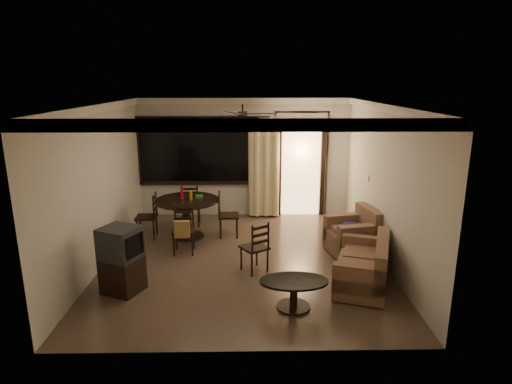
{
  "coord_description": "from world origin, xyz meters",
  "views": [
    {
      "loc": [
        0.09,
        -7.28,
        3.19
      ],
      "look_at": [
        0.23,
        0.2,
        1.23
      ],
      "focal_mm": 30.0,
      "sensor_mm": 36.0,
      "label": 1
    }
  ],
  "objects_px": {
    "coffee_table": "(294,289)",
    "dining_chair_east": "(228,223)",
    "dining_chair_north": "(191,213)",
    "dining_chair_south": "(184,238)",
    "dining_table": "(187,207)",
    "armchair": "(355,235)",
    "sofa": "(365,267)",
    "dining_chair_west": "(147,225)",
    "tv_cabinet": "(122,260)",
    "side_chair": "(255,256)"
  },
  "relations": [
    {
      "from": "tv_cabinet",
      "to": "coffee_table",
      "type": "bearing_deg",
      "value": 12.3
    },
    {
      "from": "side_chair",
      "to": "dining_chair_west",
      "type": "bearing_deg",
      "value": -70.63
    },
    {
      "from": "dining_table",
      "to": "tv_cabinet",
      "type": "bearing_deg",
      "value": -106.13
    },
    {
      "from": "dining_chair_south",
      "to": "tv_cabinet",
      "type": "distance_m",
      "value": 1.69
    },
    {
      "from": "tv_cabinet",
      "to": "side_chair",
      "type": "height_order",
      "value": "tv_cabinet"
    },
    {
      "from": "dining_chair_west",
      "to": "dining_chair_east",
      "type": "height_order",
      "value": "same"
    },
    {
      "from": "tv_cabinet",
      "to": "side_chair",
      "type": "bearing_deg",
      "value": 42.75
    },
    {
      "from": "dining_chair_south",
      "to": "armchair",
      "type": "bearing_deg",
      "value": -3.73
    },
    {
      "from": "tv_cabinet",
      "to": "armchair",
      "type": "distance_m",
      "value": 4.22
    },
    {
      "from": "dining_chair_west",
      "to": "armchair",
      "type": "height_order",
      "value": "dining_chair_west"
    },
    {
      "from": "dining_chair_east",
      "to": "sofa",
      "type": "distance_m",
      "value": 3.23
    },
    {
      "from": "dining_chair_south",
      "to": "tv_cabinet",
      "type": "relative_size",
      "value": 0.91
    },
    {
      "from": "dining_chair_south",
      "to": "dining_chair_north",
      "type": "relative_size",
      "value": 1.0
    },
    {
      "from": "dining_chair_east",
      "to": "dining_chair_north",
      "type": "bearing_deg",
      "value": 46.76
    },
    {
      "from": "dining_chair_south",
      "to": "dining_chair_north",
      "type": "height_order",
      "value": "same"
    },
    {
      "from": "dining_chair_east",
      "to": "armchair",
      "type": "distance_m",
      "value": 2.63
    },
    {
      "from": "dining_chair_south",
      "to": "sofa",
      "type": "distance_m",
      "value": 3.38
    },
    {
      "from": "coffee_table",
      "to": "side_chair",
      "type": "xyz_separation_m",
      "value": [
        -0.54,
        1.24,
        -0.02
      ]
    },
    {
      "from": "dining_chair_south",
      "to": "side_chair",
      "type": "distance_m",
      "value": 1.57
    },
    {
      "from": "dining_chair_west",
      "to": "armchair",
      "type": "xyz_separation_m",
      "value": [
        4.11,
        -0.89,
        0.07
      ]
    },
    {
      "from": "dining_chair_south",
      "to": "dining_chair_north",
      "type": "bearing_deg",
      "value": 90.0
    },
    {
      "from": "sofa",
      "to": "coffee_table",
      "type": "distance_m",
      "value": 1.39
    },
    {
      "from": "sofa",
      "to": "side_chair",
      "type": "bearing_deg",
      "value": -179.02
    },
    {
      "from": "sofa",
      "to": "armchair",
      "type": "distance_m",
      "value": 1.32
    },
    {
      "from": "tv_cabinet",
      "to": "armchair",
      "type": "xyz_separation_m",
      "value": [
        3.96,
        1.44,
        -0.17
      ]
    },
    {
      "from": "dining_chair_north",
      "to": "dining_chair_west",
      "type": "bearing_deg",
      "value": 43.24
    },
    {
      "from": "sofa",
      "to": "coffee_table",
      "type": "relative_size",
      "value": 1.61
    },
    {
      "from": "dining_chair_north",
      "to": "tv_cabinet",
      "type": "bearing_deg",
      "value": 75.91
    },
    {
      "from": "dining_chair_south",
      "to": "coffee_table",
      "type": "xyz_separation_m",
      "value": [
        1.87,
        -2.08,
        -0.02
      ]
    },
    {
      "from": "dining_chair_east",
      "to": "dining_chair_west",
      "type": "bearing_deg",
      "value": 90.0
    },
    {
      "from": "dining_table",
      "to": "sofa",
      "type": "relative_size",
      "value": 0.82
    },
    {
      "from": "dining_table",
      "to": "armchair",
      "type": "xyz_separation_m",
      "value": [
        3.28,
        -0.93,
        -0.29
      ]
    },
    {
      "from": "dining_chair_west",
      "to": "dining_chair_north",
      "type": "height_order",
      "value": "same"
    },
    {
      "from": "dining_table",
      "to": "side_chair",
      "type": "xyz_separation_m",
      "value": [
        1.37,
        -1.69,
        -0.37
      ]
    },
    {
      "from": "tv_cabinet",
      "to": "sofa",
      "type": "height_order",
      "value": "tv_cabinet"
    },
    {
      "from": "dining_chair_south",
      "to": "coffee_table",
      "type": "bearing_deg",
      "value": -50.35
    },
    {
      "from": "tv_cabinet",
      "to": "dining_chair_west",
      "type": "bearing_deg",
      "value": 118.13
    },
    {
      "from": "sofa",
      "to": "side_chair",
      "type": "height_order",
      "value": "side_chair"
    },
    {
      "from": "coffee_table",
      "to": "side_chair",
      "type": "bearing_deg",
      "value": 113.61
    },
    {
      "from": "coffee_table",
      "to": "dining_chair_east",
      "type": "bearing_deg",
      "value": 109.92
    },
    {
      "from": "coffee_table",
      "to": "side_chair",
      "type": "relative_size",
      "value": 1.09
    },
    {
      "from": "dining_chair_north",
      "to": "armchair",
      "type": "bearing_deg",
      "value": 150.17
    },
    {
      "from": "dining_chair_north",
      "to": "tv_cabinet",
      "type": "distance_m",
      "value": 3.24
    },
    {
      "from": "dining_chair_east",
      "to": "coffee_table",
      "type": "bearing_deg",
      "value": -162.51
    },
    {
      "from": "sofa",
      "to": "dining_chair_south",
      "type": "bearing_deg",
      "value": 174.2
    },
    {
      "from": "dining_chair_east",
      "to": "coffee_table",
      "type": "xyz_separation_m",
      "value": [
        1.08,
        -2.97,
        0.01
      ]
    },
    {
      "from": "dining_chair_west",
      "to": "dining_chair_east",
      "type": "xyz_separation_m",
      "value": [
        1.67,
        0.07,
        0.0
      ]
    },
    {
      "from": "dining_chair_east",
      "to": "dining_table",
      "type": "bearing_deg",
      "value": 89.93
    },
    {
      "from": "dining_chair_north",
      "to": "sofa",
      "type": "bearing_deg",
      "value": 133.72
    },
    {
      "from": "dining_chair_south",
      "to": "side_chair",
      "type": "relative_size",
      "value": 1.05
    }
  ]
}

